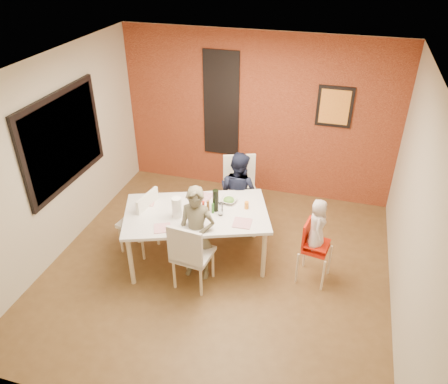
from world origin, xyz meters
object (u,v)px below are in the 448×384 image
(chair_near, at_px, (190,253))
(paper_towel_roll, at_px, (177,208))
(wine_bottle, at_px, (216,201))
(high_chair, at_px, (313,246))
(child_near, at_px, (197,234))
(dining_table, at_px, (196,216))
(toddler, at_px, (317,225))
(child_far, at_px, (238,192))
(chair_left, at_px, (142,219))
(chair_far, at_px, (240,186))

(chair_near, relative_size, paper_towel_roll, 3.51)
(wine_bottle, bearing_deg, high_chair, -2.78)
(high_chair, xyz_separation_m, child_near, (-1.44, -0.36, 0.14))
(dining_table, xyz_separation_m, toddler, (1.57, 0.04, 0.15))
(high_chair, height_order, child_far, child_far)
(wine_bottle, bearing_deg, paper_towel_roll, -147.59)
(dining_table, relative_size, paper_towel_roll, 7.52)
(dining_table, xyz_separation_m, chair_left, (-0.78, -0.03, -0.17))
(high_chair, bearing_deg, dining_table, 101.13)
(dining_table, relative_size, chair_far, 2.00)
(chair_near, bearing_deg, high_chair, -151.40)
(dining_table, xyz_separation_m, child_far, (0.35, 0.87, -0.07))
(wine_bottle, bearing_deg, chair_left, -171.90)
(chair_near, xyz_separation_m, chair_far, (0.21, 1.67, 0.04))
(high_chair, xyz_separation_m, paper_towel_roll, (-1.75, -0.21, 0.40))
(high_chair, distance_m, toddler, 0.34)
(dining_table, xyz_separation_m, wine_bottle, (0.24, 0.11, 0.22))
(wine_bottle, height_order, paper_towel_roll, wine_bottle)
(high_chair, relative_size, child_far, 0.68)
(chair_left, relative_size, child_far, 0.76)
(dining_table, distance_m, paper_towel_roll, 0.33)
(dining_table, bearing_deg, child_near, -70.05)
(chair_far, bearing_deg, child_far, -103.82)
(dining_table, distance_m, high_chair, 1.56)
(child_near, relative_size, paper_towel_roll, 4.73)
(chair_far, relative_size, toddler, 1.53)
(chair_left, height_order, child_far, child_far)
(wine_bottle, bearing_deg, dining_table, -154.45)
(chair_left, bearing_deg, wine_bottle, 107.81)
(dining_table, bearing_deg, chair_far, 74.31)
(chair_left, bearing_deg, chair_near, 69.20)
(chair_left, xyz_separation_m, child_near, (0.90, -0.27, 0.12))
(toddler, bearing_deg, dining_table, 83.69)
(chair_near, height_order, child_near, child_near)
(chair_left, relative_size, child_near, 0.73)
(chair_near, height_order, chair_left, chair_near)
(paper_towel_roll, bearing_deg, toddler, 6.67)
(chair_near, distance_m, chair_left, 1.03)
(chair_left, bearing_deg, dining_table, 102.08)
(high_chair, height_order, paper_towel_roll, paper_towel_roll)
(chair_near, bearing_deg, chair_left, -24.60)
(paper_towel_roll, bearing_deg, dining_table, 39.31)
(high_chair, xyz_separation_m, wine_bottle, (-1.31, 0.06, 0.41))
(child_near, bearing_deg, paper_towel_roll, 154.25)
(chair_far, xyz_separation_m, high_chair, (1.23, -1.07, -0.07))
(chair_near, bearing_deg, child_near, -86.19)
(dining_table, distance_m, chair_left, 0.80)
(dining_table, distance_m, child_far, 0.94)
(toddler, bearing_deg, chair_far, 41.48)
(toddler, distance_m, wine_bottle, 1.34)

